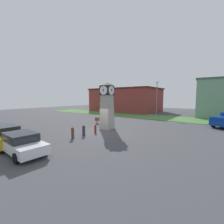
% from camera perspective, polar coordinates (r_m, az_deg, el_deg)
% --- Properties ---
extents(ground_plane, '(85.53, 85.53, 0.00)m').
position_cam_1_polar(ground_plane, '(16.70, -5.18, -7.63)').
color(ground_plane, '#424247').
extents(clock_tower, '(1.65, 1.67, 5.57)m').
position_cam_1_polar(clock_tower, '(17.91, -1.94, 2.20)').
color(clock_tower, '#9B968C').
rests_on(clock_tower, ground_plane).
extents(bollard_near_tower, '(0.28, 0.28, 1.06)m').
position_cam_1_polar(bollard_near_tower, '(14.53, -14.76, -7.65)').
color(bollard_near_tower, brown).
rests_on(bollard_near_tower, ground_plane).
extents(bollard_mid_row, '(0.30, 0.30, 1.05)m').
position_cam_1_polar(bollard_mid_row, '(15.34, -10.72, -6.88)').
color(bollard_mid_row, '#333338').
rests_on(bollard_mid_row, ground_plane).
extents(bollard_far_row, '(0.23, 0.23, 0.88)m').
position_cam_1_polar(bollard_far_row, '(16.26, -6.36, -6.41)').
color(bollard_far_row, maroon).
rests_on(bollard_far_row, ground_plane).
extents(car_near_tower, '(4.41, 2.29, 1.55)m').
position_cam_1_polar(car_near_tower, '(14.79, -35.83, -7.31)').
color(car_near_tower, gold).
rests_on(car_near_tower, ground_plane).
extents(car_by_building, '(4.22, 2.14, 1.43)m').
position_cam_1_polar(car_by_building, '(11.98, -30.99, -10.19)').
color(car_by_building, silver).
rests_on(car_by_building, ground_plane).
extents(bench, '(1.69, 1.03, 0.90)m').
position_cam_1_polar(bench, '(21.86, -4.38, -3.05)').
color(bench, brown).
rests_on(bench, ground_plane).
extents(street_lamp_near_road, '(0.50, 0.24, 6.91)m').
position_cam_1_polar(street_lamp_near_road, '(31.46, 16.69, 5.67)').
color(street_lamp_near_road, slate).
rests_on(street_lamp_near_road, ground_plane).
extents(warehouse_blue_far, '(18.16, 12.03, 6.17)m').
position_cam_1_polar(warehouse_blue_far, '(41.46, 5.12, 4.64)').
color(warehouse_blue_far, maroon).
rests_on(warehouse_blue_far, ground_plane).
extents(grass_verge_far, '(51.32, 7.21, 0.04)m').
position_cam_1_polar(grass_verge_far, '(30.68, 12.17, -1.59)').
color(grass_verge_far, '#477A38').
rests_on(grass_verge_far, ground_plane).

